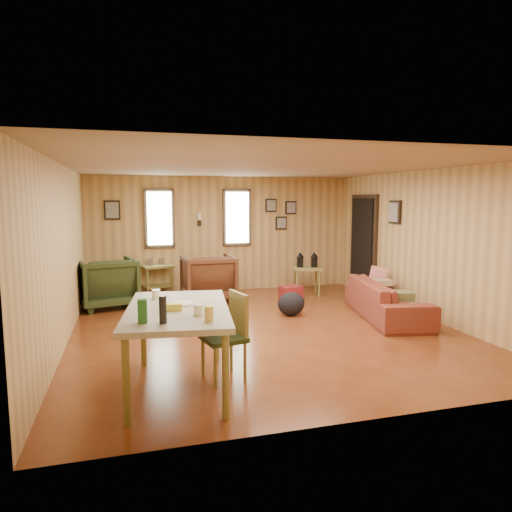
{
  "coord_description": "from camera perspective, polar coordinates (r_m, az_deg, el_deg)",
  "views": [
    {
      "loc": [
        -1.9,
        -6.39,
        1.93
      ],
      "look_at": [
        0.0,
        0.4,
        1.05
      ],
      "focal_mm": 32.0,
      "sensor_mm": 36.0,
      "label": 1
    }
  ],
  "objects": [
    {
      "name": "side_table",
      "position": [
        9.25,
        6.39,
        -1.21
      ],
      "size": [
        0.67,
        0.67,
        0.88
      ],
      "rotation": [
        0.0,
        0.0,
        -0.25
      ],
      "color": "olive",
      "rests_on": "ground"
    },
    {
      "name": "room",
      "position": [
        7.02,
        1.61,
        1.18
      ],
      "size": [
        5.54,
        6.04,
        2.44
      ],
      "color": "brown",
      "rests_on": "ground"
    },
    {
      "name": "dining_chair",
      "position": [
        4.97,
        -3.32,
        -9.31
      ],
      "size": [
        0.5,
        0.5,
        0.93
      ],
      "rotation": [
        0.0,
        0.0,
        0.22
      ],
      "color": "#283518",
      "rests_on": "ground"
    },
    {
      "name": "backpack",
      "position": [
        7.65,
        4.41,
        -5.99
      ],
      "size": [
        0.46,
        0.35,
        0.4
      ],
      "rotation": [
        0.0,
        0.0,
        0.01
      ],
      "color": "black",
      "rests_on": "ground"
    },
    {
      "name": "recliner_green",
      "position": [
        8.59,
        -18.1,
        -2.91
      ],
      "size": [
        1.13,
        1.09,
        0.98
      ],
      "primitive_type": "imported",
      "rotation": [
        0.0,
        0.0,
        -2.91
      ],
      "color": "#283518",
      "rests_on": "ground"
    },
    {
      "name": "dining_table",
      "position": [
        4.67,
        -9.78,
        -7.29
      ],
      "size": [
        1.2,
        1.78,
        1.09
      ],
      "rotation": [
        0.0,
        0.0,
        -0.13
      ],
      "color": "#9D9883",
      "rests_on": "ground"
    },
    {
      "name": "recliner_brown",
      "position": [
        8.75,
        -6.0,
        -2.41
      ],
      "size": [
        0.98,
        0.92,
        0.98
      ],
      "primitive_type": "imported",
      "rotation": [
        0.0,
        0.0,
        3.17
      ],
      "color": "#4C2916",
      "rests_on": "ground"
    },
    {
      "name": "sofa",
      "position": [
        7.75,
        16.05,
        -4.49
      ],
      "size": [
        1.0,
        2.17,
        0.82
      ],
      "primitive_type": "imported",
      "rotation": [
        0.0,
        0.0,
        1.38
      ],
      "color": "maroon",
      "rests_on": "ground"
    },
    {
      "name": "end_table",
      "position": [
        9.41,
        -12.3,
        -2.25
      ],
      "size": [
        0.71,
        0.67,
        0.76
      ],
      "rotation": [
        0.0,
        0.0,
        0.23
      ],
      "color": "olive",
      "rests_on": "ground"
    },
    {
      "name": "sofa_pillows",
      "position": [
        7.89,
        16.29,
        -3.64
      ],
      "size": [
        0.83,
        1.66,
        0.34
      ],
      "rotation": [
        0.0,
        0.0,
        -0.32
      ],
      "color": "brown",
      "rests_on": "sofa"
    },
    {
      "name": "cooler",
      "position": [
        8.78,
        4.39,
        -4.69
      ],
      "size": [
        0.45,
        0.37,
        0.28
      ],
      "rotation": [
        0.0,
        0.0,
        0.26
      ],
      "color": "maroon",
      "rests_on": "ground"
    }
  ]
}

